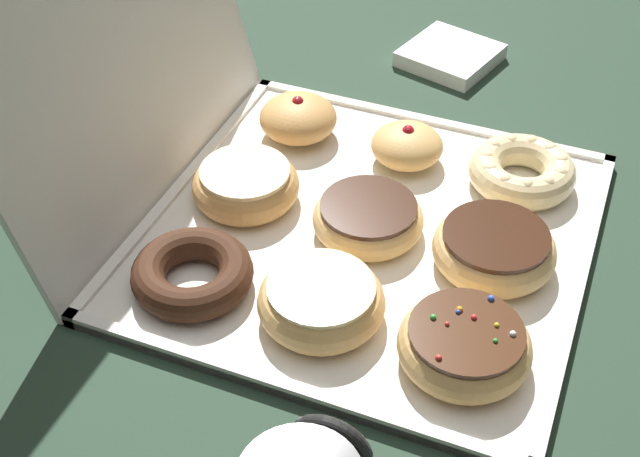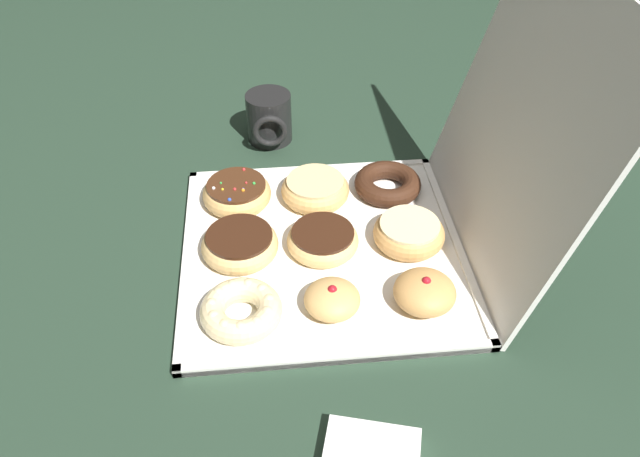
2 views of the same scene
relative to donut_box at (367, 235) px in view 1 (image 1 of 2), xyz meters
name	(u,v)px [view 1 (image 1 of 2)]	position (x,y,z in m)	size (l,w,h in m)	color
ground_plane	(367,238)	(0.00, 0.00, -0.01)	(3.00, 3.00, 0.00)	#233828
donut_box	(367,235)	(0.00, 0.00, 0.00)	(0.44, 0.44, 0.01)	white
box_lid_open	(100,0)	(0.00, 0.28, 0.21)	(0.44, 0.45, 0.01)	white
sprinkle_donut_0	(465,345)	(-0.13, -0.14, 0.03)	(0.12, 0.12, 0.04)	tan
chocolate_frosted_donut_1	(494,249)	(0.00, -0.13, 0.03)	(0.12, 0.12, 0.04)	#E5B770
cruller_donut_2	(522,170)	(0.14, -0.13, 0.02)	(0.12, 0.12, 0.04)	beige
glazed_ring_donut_3	(325,302)	(-0.13, 0.00, 0.03)	(0.12, 0.12, 0.04)	tan
chocolate_frosted_donut_4	(363,219)	(0.00, 0.00, 0.02)	(0.11, 0.11, 0.04)	#E5B770
jelly_filled_donut_5	(408,146)	(0.13, 0.00, 0.03)	(0.08, 0.08, 0.05)	tan
chocolate_cake_ring_donut_6	(192,273)	(-0.14, 0.13, 0.02)	(0.12, 0.12, 0.03)	#381E11
glazed_ring_donut_7	(247,182)	(0.00, 0.14, 0.03)	(0.12, 0.12, 0.04)	tan
jelly_filled_donut_8	(298,118)	(0.13, 0.13, 0.03)	(0.09, 0.09, 0.05)	tan
napkin_stack	(450,55)	(0.38, 0.02, 0.00)	(0.11, 0.11, 0.02)	white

